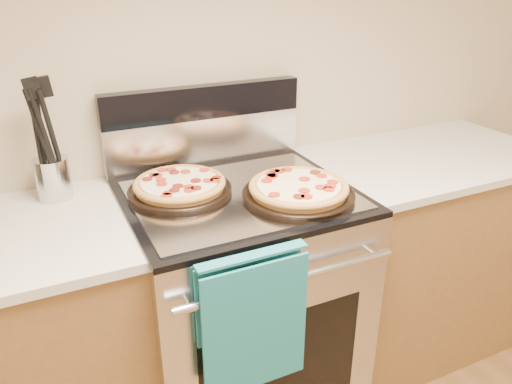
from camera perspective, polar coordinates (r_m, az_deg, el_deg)
name	(u,v)px	position (r m, az deg, el deg)	size (l,w,h in m)	color
wall_back	(197,47)	(1.88, -6.72, 16.11)	(4.00, 4.00, 0.00)	#C8B691
range_body	(240,306)	(1.92, -1.87, -12.89)	(0.76, 0.68, 0.90)	#B7B7BC
oven_window	(282,364)	(1.69, 2.93, -19.08)	(0.56, 0.01, 0.40)	black
cooktop	(238,195)	(1.69, -2.09, -0.34)	(0.76, 0.68, 0.02)	black
backsplash_lower	(205,141)	(1.92, -5.83, 5.87)	(0.76, 0.06, 0.18)	silver
backsplash_upper	(203,102)	(1.88, -6.03, 10.22)	(0.76, 0.06, 0.12)	black
oven_handle	(291,279)	(1.45, 3.99, -9.94)	(0.03, 0.03, 0.70)	silver
dish_towel	(253,319)	(1.46, -0.38, -14.34)	(0.32, 0.05, 0.42)	#19647E
foil_sheet	(241,195)	(1.66, -1.68, -0.32)	(0.70, 0.55, 0.01)	gray
cabinet_right	(416,252)	(2.38, 17.80, -6.58)	(1.00, 0.62, 0.88)	brown
countertop_right	(430,158)	(2.19, 19.30, 3.74)	(1.02, 0.64, 0.03)	beige
pepperoni_pizza_back	(180,186)	(1.68, -8.70, 0.66)	(0.34, 0.34, 0.05)	#B57737
pepperoni_pizza_front	(299,190)	(1.63, 4.89, 0.23)	(0.36, 0.36, 0.05)	#B57737
utensil_crock	(53,178)	(1.77, -22.17, 1.45)	(0.11, 0.11, 0.14)	silver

